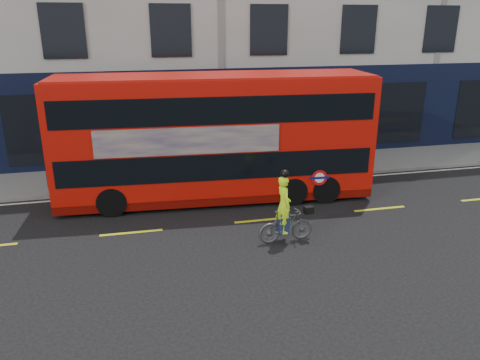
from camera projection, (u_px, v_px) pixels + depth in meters
name	position (u px, v px, depth m)	size (l,w,h in m)	color
ground	(277.00, 241.00, 13.16)	(120.00, 120.00, 0.00)	black
pavement	(230.00, 170.00, 19.12)	(60.00, 3.00, 0.12)	slate
kerb	(238.00, 182.00, 17.74)	(60.00, 0.12, 0.13)	slate
road_edge_line	(240.00, 186.00, 17.48)	(58.00, 0.10, 0.01)	silver
lane_dashes	(263.00, 220.00, 14.54)	(58.00, 0.12, 0.01)	gold
bus	(216.00, 137.00, 15.69)	(10.65, 3.06, 4.24)	red
cyclist	(285.00, 218.00, 12.92)	(1.61, 0.61, 2.12)	#4B4E50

